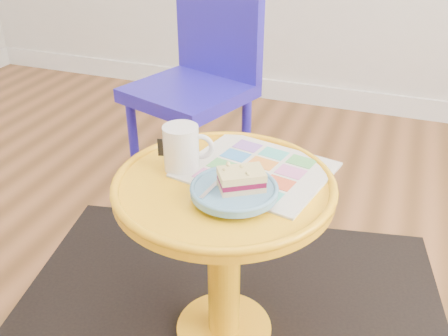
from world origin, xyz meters
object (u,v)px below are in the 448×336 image
(chair, at_px, (201,73))
(mug, at_px, (182,147))
(side_table, at_px, (224,230))
(plate, at_px, (234,191))
(newspaper, at_px, (256,170))

(chair, height_order, mug, chair)
(side_table, height_order, chair, chair)
(side_table, relative_size, chair, 0.61)
(side_table, distance_m, mug, 0.24)
(chair, distance_m, plate, 0.87)
(newspaper, bearing_deg, side_table, -112.59)
(side_table, xyz_separation_m, chair, (-0.36, 0.71, 0.14))
(side_table, relative_size, newspaper, 1.57)
(newspaper, distance_m, plate, 0.14)
(chair, xyz_separation_m, newspaper, (0.42, -0.63, 0.00))
(chair, bearing_deg, plate, -43.62)
(chair, bearing_deg, side_table, -44.63)
(newspaper, bearing_deg, plate, -82.14)
(side_table, bearing_deg, chair, 116.76)
(plate, bearing_deg, side_table, 128.84)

